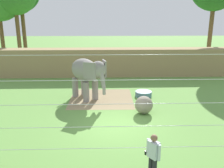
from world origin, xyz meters
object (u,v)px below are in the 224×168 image
enrichment_ball (144,105)px  water_tub (143,94)px  zookeeper (153,156)px  elephant (87,72)px

enrichment_ball → water_tub: bearing=81.0°
zookeeper → water_tub: bearing=82.6°
elephant → water_tub: (3.74, 0.39, -1.59)m
elephant → enrichment_ball: size_ratio=3.20×
elephant → water_tub: elephant is taller
elephant → zookeeper: elephant is taller
zookeeper → enrichment_ball: bearing=83.5°
elephant → zookeeper: 8.68m
enrichment_ball → water_tub: enrichment_ball is taller
zookeeper → water_tub: zookeeper is taller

